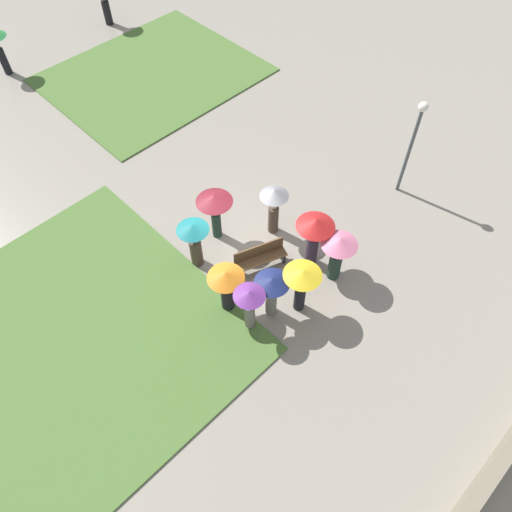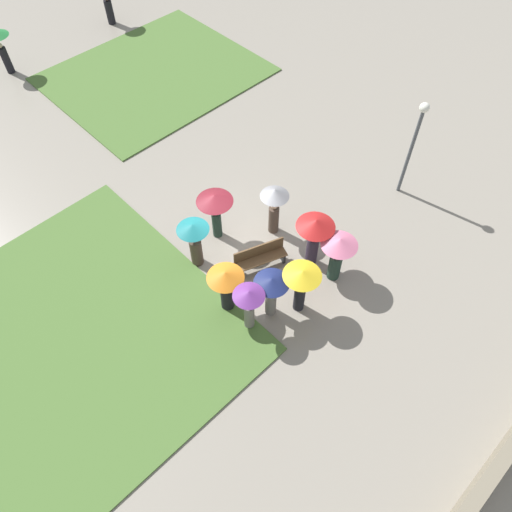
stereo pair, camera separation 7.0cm
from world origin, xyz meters
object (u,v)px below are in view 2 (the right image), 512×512
(crowd_person_teal, at_px, (194,238))
(crowd_person_orange, at_px, (226,283))
(crowd_person_pink, at_px, (338,251))
(park_bench, at_px, (260,257))
(crowd_person_yellow, at_px, (301,282))
(lamp_post, at_px, (415,137))
(crowd_person_maroon, at_px, (215,204))
(crowd_person_grey, at_px, (274,203))
(crowd_person_purple, at_px, (249,302))
(crowd_person_navy, at_px, (271,289))
(crowd_person_red, at_px, (315,232))

(crowd_person_teal, height_order, crowd_person_orange, crowd_person_teal)
(crowd_person_pink, xyz_separation_m, crowd_person_teal, (-2.72, 3.40, -0.10))
(park_bench, xyz_separation_m, crowd_person_pink, (1.37, -1.90, 0.85))
(crowd_person_pink, distance_m, crowd_person_orange, 3.48)
(crowd_person_teal, distance_m, crowd_person_yellow, 3.59)
(lamp_post, distance_m, crowd_person_pink, 4.80)
(crowd_person_maroon, distance_m, crowd_person_yellow, 3.83)
(crowd_person_teal, xyz_separation_m, crowd_person_grey, (2.71, -0.75, 0.13))
(crowd_person_pink, height_order, crowd_person_teal, crowd_person_pink)
(park_bench, bearing_deg, crowd_person_purple, -122.54)
(crowd_person_navy, bearing_deg, crowd_person_teal, 48.93)
(crowd_person_red, bearing_deg, crowd_person_yellow, 134.01)
(crowd_person_purple, bearing_deg, crowd_person_yellow, -153.39)
(crowd_person_navy, distance_m, crowd_person_grey, 3.19)
(crowd_person_navy, relative_size, crowd_person_grey, 0.89)
(crowd_person_navy, relative_size, crowd_person_pink, 0.92)
(crowd_person_maroon, bearing_deg, crowd_person_navy, 66.94)
(crowd_person_grey, xyz_separation_m, crowd_person_purple, (-3.11, -2.08, -0.07))
(crowd_person_navy, bearing_deg, crowd_person_grey, -5.45)
(park_bench, height_order, crowd_person_purple, crowd_person_purple)
(crowd_person_purple, bearing_deg, crowd_person_red, -126.35)
(crowd_person_orange, bearing_deg, lamp_post, -93.98)
(crowd_person_navy, distance_m, crowd_person_teal, 2.96)
(crowd_person_orange, bearing_deg, crowd_person_pink, -114.39)
(lamp_post, height_order, crowd_person_orange, lamp_post)
(park_bench, distance_m, crowd_person_navy, 1.89)
(crowd_person_navy, relative_size, crowd_person_purple, 0.94)
(crowd_person_navy, distance_m, crowd_person_yellow, 0.87)
(crowd_person_orange, xyz_separation_m, crowd_person_yellow, (1.52, -1.51, 0.11))
(crowd_person_pink, height_order, crowd_person_grey, crowd_person_grey)
(lamp_post, xyz_separation_m, crowd_person_navy, (-6.92, -0.35, -1.24))
(lamp_post, xyz_separation_m, crowd_person_pink, (-4.59, -0.82, -1.13))
(crowd_person_maroon, height_order, crowd_person_purple, crowd_person_maroon)
(crowd_person_pink, distance_m, crowd_person_grey, 2.65)
(park_bench, bearing_deg, crowd_person_navy, -103.94)
(crowd_person_grey, height_order, crowd_person_yellow, crowd_person_grey)
(crowd_person_grey, bearing_deg, park_bench, 7.73)
(crowd_person_teal, relative_size, crowd_person_grey, 0.96)
(crowd_person_yellow, bearing_deg, park_bench, 52.61)
(crowd_person_navy, xyz_separation_m, crowd_person_purple, (-0.78, 0.10, 0.06))
(crowd_person_grey, distance_m, crowd_person_yellow, 3.12)
(park_bench, height_order, crowd_person_red, crowd_person_red)
(crowd_person_teal, bearing_deg, lamp_post, -105.49)
(crowd_person_teal, distance_m, crowd_person_grey, 2.82)
(crowd_person_teal, relative_size, crowd_person_purple, 1.02)
(park_bench, relative_size, crowd_person_pink, 0.93)
(crowd_person_navy, height_order, crowd_person_red, crowd_person_red)
(park_bench, bearing_deg, crowd_person_orange, -146.79)
(crowd_person_teal, xyz_separation_m, crowd_person_yellow, (1.10, -3.42, 0.15))
(crowd_person_grey, bearing_deg, crowd_person_purple, 12.78)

